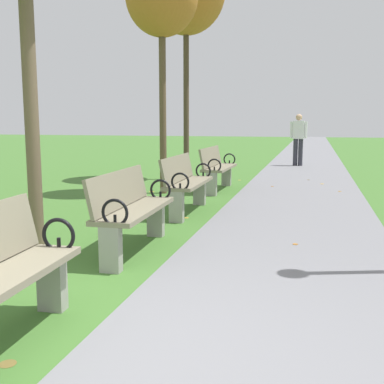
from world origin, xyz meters
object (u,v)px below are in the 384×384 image
at_px(park_bench_2, 131,209).
at_px(park_bench_4, 217,167).
at_px(pedestrian_walking, 298,137).
at_px(park_bench_3, 186,182).

xyz_separation_m(park_bench_2, park_bench_4, (-0.00, 4.84, 0.00)).
height_order(park_bench_2, park_bench_4, same).
distance_m(park_bench_2, pedestrian_walking, 10.74).
height_order(park_bench_2, pedestrian_walking, pedestrian_walking).
bearing_deg(pedestrian_walking, park_bench_2, -97.79).
bearing_deg(park_bench_2, pedestrian_walking, 82.21).
bearing_deg(park_bench_3, pedestrian_walking, 80.06).
height_order(park_bench_3, park_bench_4, same).
height_order(park_bench_3, pedestrian_walking, pedestrian_walking).
bearing_deg(park_bench_4, park_bench_2, -90.00).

